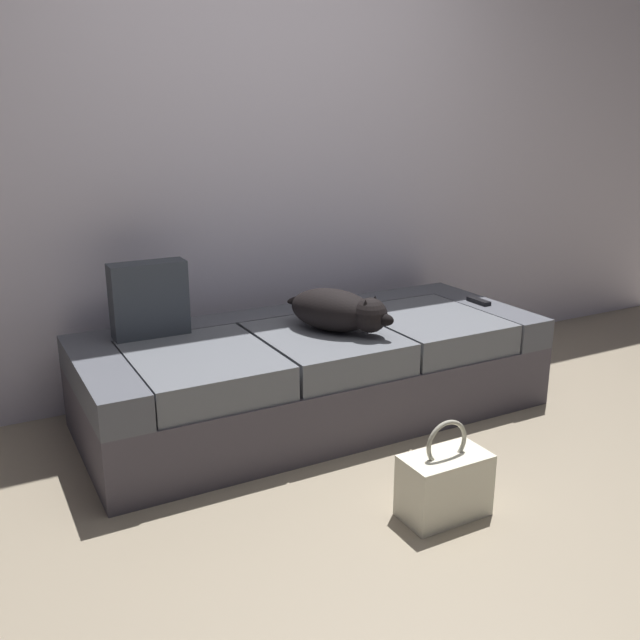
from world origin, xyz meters
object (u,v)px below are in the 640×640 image
Objects in this scene: throw_pillow at (149,299)px; tv_remote at (479,301)px; couch at (315,372)px; handbag at (444,484)px; dog_dark at (338,310)px.

tv_remote is at bearing -9.39° from throw_pillow.
couch is 0.85m from throw_pillow.
tv_remote is 0.44× the size of throw_pillow.
throw_pillow reaches higher than handbag.
throw_pillow is at bearing 171.05° from tv_remote.
throw_pillow is (-0.78, 0.35, 0.07)m from dog_dark.
couch is 6.46× the size of throw_pillow.
couch is at bearing 89.50° from handbag.
dog_dark is 0.92m from tv_remote.
tv_remote reaches higher than couch.
dog_dark is 0.86m from throw_pillow.
tv_remote is (0.98, -0.03, 0.24)m from couch.
handbag is (0.71, -1.27, -0.49)m from throw_pillow.
couch is 0.35m from dog_dark.
couch is 1.01m from tv_remote.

